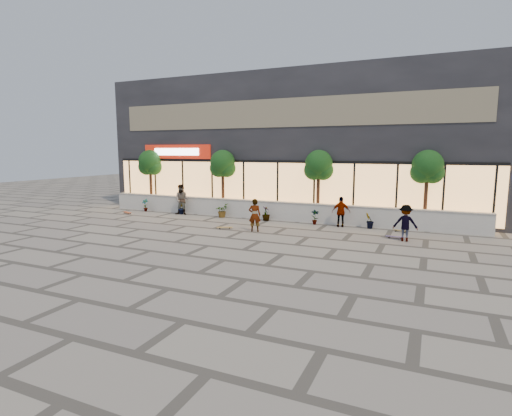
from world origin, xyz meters
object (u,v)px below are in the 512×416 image
at_px(tree_west, 150,164).
at_px(skater_left, 182,200).
at_px(skateboard_right_near, 400,231).
at_px(tree_mideast, 319,167).
at_px(skateboard_center, 225,227).
at_px(skater_right_far, 405,223).
at_px(skater_center, 255,215).
at_px(skateboard_left, 127,212).
at_px(tree_east, 427,169).
at_px(tree_midwest, 223,165).
at_px(skater_right_near, 341,212).
at_px(skateboard_right_far, 395,237).

distance_m(tree_west, skater_left, 4.23).
distance_m(tree_west, skateboard_right_near, 16.33).
bearing_deg(tree_mideast, skateboard_center, -130.09).
bearing_deg(skater_right_far, skater_center, 3.40).
relative_size(tree_mideast, skateboard_center, 4.89).
relative_size(tree_mideast, skateboard_left, 4.92).
xyz_separation_m(skater_center, skater_left, (-6.12, 2.82, 0.12)).
distance_m(skater_center, skater_left, 6.74).
height_order(tree_west, skater_center, tree_west).
relative_size(tree_west, tree_mideast, 1.00).
bearing_deg(skateboard_right_near, tree_east, 73.92).
xyz_separation_m(tree_midwest, skater_left, (-2.08, -1.40, -2.06)).
bearing_deg(skater_right_far, tree_west, -14.90).
bearing_deg(skater_left, skateboard_right_near, -16.66).
relative_size(tree_mideast, skater_right_near, 2.51).
xyz_separation_m(tree_east, skater_right_far, (-0.68, -3.47, -2.19)).
bearing_deg(tree_east, skater_right_far, -101.15).
bearing_deg(tree_mideast, tree_midwest, 180.00).
xyz_separation_m(skater_right_far, skateboard_left, (-16.26, 1.04, -0.71)).
bearing_deg(skater_right_near, skater_left, -15.53).
bearing_deg(skateboard_left, skateboard_center, 6.30).
distance_m(skater_center, skateboard_center, 1.78).
relative_size(skater_right_near, skateboard_left, 1.96).
bearing_deg(skateboard_right_far, skateboard_left, 178.38).
bearing_deg(skateboard_right_far, skateboard_right_near, 87.04).
distance_m(skater_left, skater_right_near, 9.68).
bearing_deg(tree_east, skateboard_right_near, -123.69).
distance_m(tree_east, skateboard_right_far, 4.39).
relative_size(tree_east, skateboard_center, 4.89).
bearing_deg(tree_midwest, skater_right_near, -10.43).
bearing_deg(skater_left, skateboard_left, -179.19).
xyz_separation_m(tree_west, skateboard_left, (0.06, -2.43, -2.91)).
xyz_separation_m(tree_east, skateboard_left, (-16.94, -2.43, -2.91)).
bearing_deg(skater_right_near, tree_west, -21.63).
bearing_deg(tree_mideast, skater_right_far, -35.75).
bearing_deg(skateboard_right_near, skateboard_right_far, -76.14).
height_order(tree_midwest, skater_center, tree_midwest).
bearing_deg(tree_east, skateboard_center, -154.90).
relative_size(tree_mideast, skater_center, 2.45).
distance_m(tree_mideast, skater_center, 5.14).
bearing_deg(skateboard_center, tree_west, 125.89).
bearing_deg(skateboard_right_far, tree_mideast, 145.63).
bearing_deg(tree_midwest, tree_mideast, 0.00).
height_order(tree_mideast, skater_center, tree_mideast).
relative_size(skater_left, skateboard_right_far, 2.30).
bearing_deg(skater_center, tree_mideast, -135.05).
relative_size(skater_center, skateboard_right_near, 2.16).
height_order(skateboard_right_near, skateboard_right_far, skateboard_right_far).
height_order(tree_east, skateboard_right_near, tree_east).
relative_size(tree_midwest, skateboard_left, 4.92).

